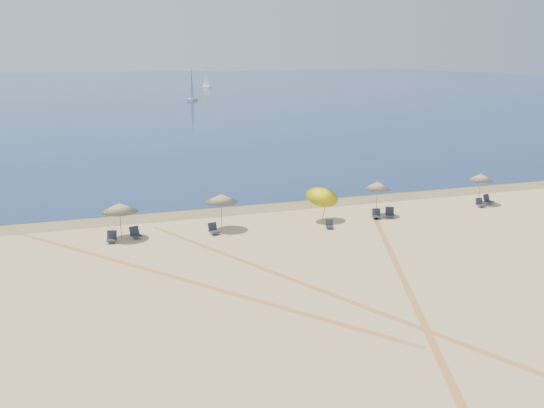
{
  "coord_description": "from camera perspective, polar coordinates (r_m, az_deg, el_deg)",
  "views": [
    {
      "loc": [
        -12.32,
        -16.63,
        11.14
      ],
      "look_at": [
        0.0,
        20.0,
        1.3
      ],
      "focal_mm": 38.51,
      "sensor_mm": 36.0,
      "label": 1
    }
  ],
  "objects": [
    {
      "name": "tire_tracks",
      "position": [
        30.01,
        1.78,
        -7.51
      ],
      "size": [
        49.92,
        44.01,
        0.0
      ],
      "color": "tan",
      "rests_on": "ground"
    },
    {
      "name": "umbrella_2",
      "position": [
        38.24,
        -4.99,
        0.57
      ],
      "size": [
        2.14,
        2.14,
        2.45
      ],
      "color": "gray",
      "rests_on": "ground"
    },
    {
      "name": "umbrella_5",
      "position": [
        47.6,
        19.74,
        2.49
      ],
      "size": [
        1.94,
        1.94,
        2.44
      ],
      "color": "gray",
      "rests_on": "ground"
    },
    {
      "name": "chair_8",
      "position": [
        46.95,
        19.68,
        0.08
      ],
      "size": [
        0.57,
        0.66,
        0.67
      ],
      "rotation": [
        0.0,
        0.0,
        -0.03
      ],
      "color": "black",
      "rests_on": "ground"
    },
    {
      "name": "chair_7",
      "position": [
        42.21,
        11.44,
        -0.86
      ],
      "size": [
        0.83,
        0.88,
        0.72
      ],
      "rotation": [
        0.0,
        0.0,
        -0.41
      ],
      "color": "black",
      "rests_on": "ground"
    },
    {
      "name": "umbrella_3",
      "position": [
        40.21,
        4.99,
        1.01
      ],
      "size": [
        2.24,
        2.26,
        2.67
      ],
      "color": "gray",
      "rests_on": "ground"
    },
    {
      "name": "ocean",
      "position": [
        242.2,
        -15.96,
        11.12
      ],
      "size": [
        500.0,
        500.0,
        0.0
      ],
      "primitive_type": "plane",
      "color": "#0C2151",
      "rests_on": "ground"
    },
    {
      "name": "chair_9",
      "position": [
        48.16,
        20.35,
        0.4
      ],
      "size": [
        0.77,
        0.84,
        0.73
      ],
      "rotation": [
        0.0,
        0.0,
        0.25
      ],
      "color": "black",
      "rests_on": "ground"
    },
    {
      "name": "umbrella_4",
      "position": [
        42.08,
        10.27,
        1.81
      ],
      "size": [
        1.87,
        1.87,
        2.56
      ],
      "color": "gray",
      "rests_on": "ground"
    },
    {
      "name": "chair_3",
      "position": [
        37.65,
        -13.22,
        -2.8
      ],
      "size": [
        0.8,
        0.87,
        0.74
      ],
      "rotation": [
        0.0,
        0.0,
        0.31
      ],
      "color": "black",
      "rests_on": "ground"
    },
    {
      "name": "chair_6",
      "position": [
        41.73,
        10.18,
        -1.0
      ],
      "size": [
        0.75,
        0.81,
        0.68
      ],
      "rotation": [
        0.0,
        0.0,
        -0.34
      ],
      "color": "black",
      "rests_on": "ground"
    },
    {
      "name": "sailboat_1",
      "position": [
        214.57,
        -6.45,
        11.77
      ],
      "size": [
        3.0,
        4.61,
        6.77
      ],
      "rotation": [
        0.0,
        0.0,
        0.44
      ],
      "color": "white",
      "rests_on": "ocean"
    },
    {
      "name": "ground",
      "position": [
        23.5,
        16.28,
        -14.64
      ],
      "size": [
        160.0,
        160.0,
        0.0
      ],
      "primitive_type": "plane",
      "color": "tan",
      "rests_on": "ground"
    },
    {
      "name": "umbrella_1",
      "position": [
        37.43,
        -14.69,
        -0.33
      ],
      "size": [
        2.27,
        2.27,
        2.34
      ],
      "color": "gray",
      "rests_on": "ground"
    },
    {
      "name": "chair_5",
      "position": [
        38.91,
        5.64,
        -2.02
      ],
      "size": [
        0.66,
        0.71,
        0.59
      ],
      "rotation": [
        0.0,
        0.0,
        -0.36
      ],
      "color": "black",
      "rests_on": "ground"
    },
    {
      "name": "chair_2",
      "position": [
        37.18,
        -15.39,
        -3.17
      ],
      "size": [
        0.71,
        0.79,
        0.71
      ],
      "rotation": [
        0.0,
        0.0,
        -0.18
      ],
      "color": "black",
      "rests_on": "ground"
    },
    {
      "name": "chair_4",
      "position": [
        37.69,
        -5.72,
        -2.47
      ],
      "size": [
        0.77,
        0.84,
        0.73
      ],
      "rotation": [
        0.0,
        0.0,
        0.28
      ],
      "color": "black",
      "rests_on": "ground"
    },
    {
      "name": "wet_sand",
      "position": [
        43.89,
        -1.66,
        -0.42
      ],
      "size": [
        500.0,
        500.0,
        0.0
      ],
      "primitive_type": "plane",
      "color": "olive",
      "rests_on": "ground"
    },
    {
      "name": "sailboat_0",
      "position": [
        152.56,
        -7.84,
        10.93
      ],
      "size": [
        3.7,
        5.73,
        8.41
      ],
      "rotation": [
        0.0,
        0.0,
        -0.44
      ],
      "color": "white",
      "rests_on": "ocean"
    }
  ]
}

